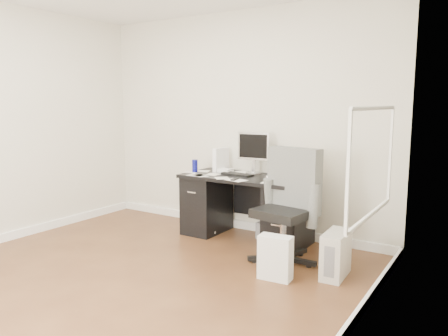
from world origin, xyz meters
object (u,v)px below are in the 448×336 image
(pc_tower, at_px, (336,254))
(lcd_monitor, at_px, (254,153))
(wicker_basket, at_px, (210,215))
(office_chair, at_px, (284,206))
(keyboard, at_px, (237,174))
(desk, at_px, (246,205))

(pc_tower, bearing_deg, lcd_monitor, 147.37)
(pc_tower, relative_size, wicker_basket, 1.19)
(office_chair, bearing_deg, wicker_basket, 164.44)
(keyboard, bearing_deg, lcd_monitor, 65.20)
(keyboard, xyz_separation_m, office_chair, (0.81, -0.46, -0.19))
(lcd_monitor, distance_m, office_chair, 1.04)
(desk, xyz_separation_m, wicker_basket, (-0.58, 0.12, -0.22))
(pc_tower, bearing_deg, desk, 153.83)
(lcd_monitor, bearing_deg, pc_tower, -33.35)
(keyboard, distance_m, pc_tower, 1.58)
(office_chair, distance_m, pc_tower, 0.68)
(desk, distance_m, wicker_basket, 0.64)
(desk, distance_m, lcd_monitor, 0.63)
(lcd_monitor, distance_m, pc_tower, 1.66)
(office_chair, bearing_deg, lcd_monitor, 146.23)
(pc_tower, bearing_deg, wicker_basket, 157.33)
(office_chair, relative_size, pc_tower, 2.72)
(desk, bearing_deg, wicker_basket, 168.30)
(keyboard, distance_m, office_chair, 0.95)
(lcd_monitor, height_order, wicker_basket, lcd_monitor)
(office_chair, bearing_deg, keyboard, 159.54)
(lcd_monitor, distance_m, keyboard, 0.33)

